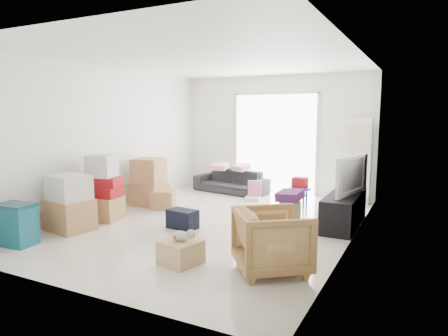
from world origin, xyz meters
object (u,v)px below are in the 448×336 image
object	(u,v)px
kids_table	(300,186)
wood_crate	(181,252)
television	(345,189)
storage_bins	(16,224)
sofa	(231,178)
ac_tower	(360,161)
armchair	(272,238)
tv_console	(344,209)
ottoman	(290,212)

from	to	relation	value
kids_table	wood_crate	bearing A→B (deg)	-96.50
television	storage_bins	xyz separation A→B (m)	(-3.90, -3.11, -0.31)
wood_crate	sofa	bearing A→B (deg)	108.23
sofa	wood_crate	size ratio (longest dim) A/B	4.05
sofa	wood_crate	xyz separation A→B (m)	(1.43, -4.34, -0.20)
sofa	kids_table	bearing A→B (deg)	-9.80
ac_tower	television	bearing A→B (deg)	-88.43
television	kids_table	xyz separation A→B (m)	(-1.05, 1.01, -0.19)
ac_tower	wood_crate	size ratio (longest dim) A/B	4.02
ac_tower	armchair	xyz separation A→B (m)	(-0.33, -4.22, -0.47)
ac_tower	storage_bins	xyz separation A→B (m)	(-3.85, -4.94, -0.58)
ac_tower	television	size ratio (longest dim) A/B	1.61
television	kids_table	bearing A→B (deg)	60.05
ac_tower	sofa	world-z (taller)	ac_tower
ac_tower	armchair	size ratio (longest dim) A/B	2.14
wood_crate	ac_tower	bearing A→B (deg)	72.49
armchair	wood_crate	size ratio (longest dim) A/B	1.87
tv_console	ottoman	xyz separation A→B (m)	(-0.86, -0.20, -0.09)
ottoman	storage_bins	bearing A→B (deg)	-136.27
ac_tower	ottoman	world-z (taller)	ac_tower
ac_tower	wood_crate	bearing A→B (deg)	-107.51
tv_console	storage_bins	xyz separation A→B (m)	(-3.90, -3.11, 0.03)
tv_console	wood_crate	bearing A→B (deg)	-118.86
armchair	storage_bins	size ratio (longest dim) A/B	1.38
wood_crate	tv_console	bearing A→B (deg)	61.14
armchair	wood_crate	world-z (taller)	armchair
tv_console	television	distance (m)	0.34
tv_console	ottoman	bearing A→B (deg)	-166.66
ottoman	wood_crate	size ratio (longest dim) A/B	0.82
tv_console	storage_bins	bearing A→B (deg)	-141.43
kids_table	wood_crate	xyz separation A→B (m)	(-0.42, -3.67, -0.26)
ac_tower	armchair	bearing A→B (deg)	-94.49
television	ottoman	distance (m)	0.98
tv_console	armchair	bearing A→B (deg)	-99.06
kids_table	wood_crate	world-z (taller)	kids_table
wood_crate	kids_table	bearing A→B (deg)	83.50
tv_console	kids_table	bearing A→B (deg)	135.97
ac_tower	kids_table	distance (m)	1.37
kids_table	tv_console	bearing A→B (deg)	-44.03
sofa	armchair	xyz separation A→B (m)	(2.51, -4.07, 0.06)
armchair	ottoman	xyz separation A→B (m)	(-0.48, 2.18, -0.23)
armchair	storage_bins	bearing A→B (deg)	64.32
storage_bins	wood_crate	distance (m)	2.48
television	wood_crate	world-z (taller)	television
tv_console	wood_crate	xyz separation A→B (m)	(-1.47, -2.66, -0.12)
armchair	tv_console	bearing A→B (deg)	-46.31
ottoman	ac_tower	bearing A→B (deg)	68.17
television	kids_table	world-z (taller)	television
sofa	kids_table	size ratio (longest dim) A/B	3.04
ac_tower	armchair	world-z (taller)	ac_tower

